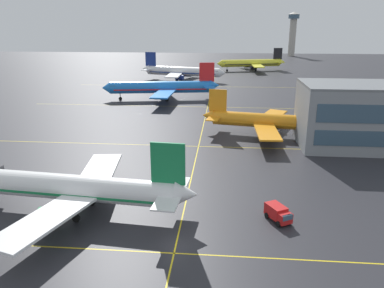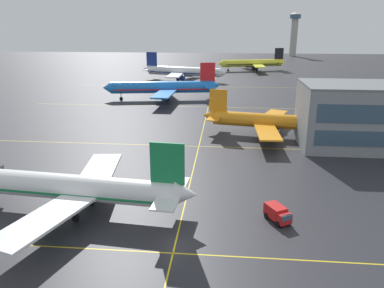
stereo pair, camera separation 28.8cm
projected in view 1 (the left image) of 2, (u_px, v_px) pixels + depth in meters
name	position (u px, v px, depth m)	size (l,w,h in m)	color
ground_plane	(176.00, 244.00, 46.64)	(600.00, 600.00, 0.00)	#28282D
airliner_front_gate	(73.00, 188.00, 53.16)	(36.30, 31.17, 11.28)	white
airliner_second_row	(271.00, 121.00, 89.58)	(34.13, 29.07, 10.64)	orange
airliner_third_row	(162.00, 87.00, 131.49)	(40.83, 34.82, 12.71)	blue
airliner_far_left_stand	(182.00, 71.00, 173.86)	(40.40, 34.34, 12.66)	white
airliner_far_right_stand	(252.00, 63.00, 210.05)	(38.79, 33.04, 12.22)	yellow
taxiway_markings	(204.00, 123.00, 102.31)	(114.35, 178.19, 0.01)	yellow
service_truck_red_van	(278.00, 213.00, 51.69)	(3.64, 4.48, 2.10)	red
control_tower	(293.00, 30.00, 295.98)	(8.82, 8.82, 33.38)	#ADA89E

